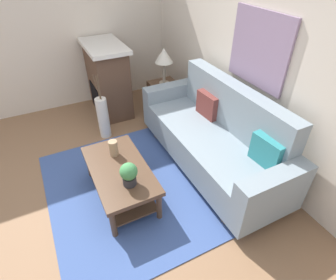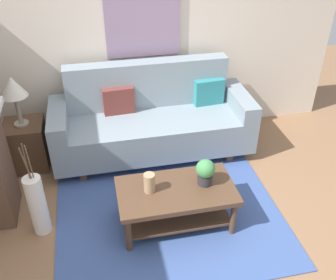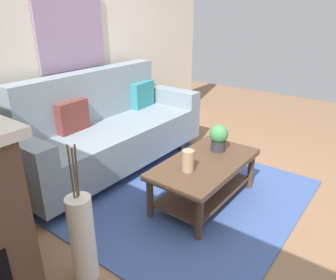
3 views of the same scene
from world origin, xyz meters
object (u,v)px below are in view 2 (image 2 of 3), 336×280
object	(u,v)px
tabletop_vase	(149,183)
throw_pillow_teal	(209,92)
coffee_table	(176,198)
table_lamp	(13,89)
framed_painting	(143,22)
floor_vase	(38,205)
throw_pillow_maroon	(119,101)
side_table	(27,145)
potted_plant_tabletop	(205,171)
couch	(152,121)

from	to	relation	value
tabletop_vase	throw_pillow_teal	bearing A→B (deg)	54.45
coffee_table	tabletop_vase	distance (m)	0.32
table_lamp	framed_painting	bearing A→B (deg)	17.09
coffee_table	floor_vase	world-z (taller)	floor_vase
tabletop_vase	floor_vase	xyz separation A→B (m)	(-1.03, 0.14, -0.21)
coffee_table	table_lamp	size ratio (longest dim) A/B	1.93
throw_pillow_maroon	throw_pillow_teal	distance (m)	1.10
throw_pillow_maroon	tabletop_vase	bearing A→B (deg)	-84.57
side_table	framed_painting	bearing A→B (deg)	17.09
coffee_table	table_lamp	xyz separation A→B (m)	(-1.47, 1.27, 0.68)
coffee_table	framed_painting	bearing A→B (deg)	90.32
throw_pillow_maroon	throw_pillow_teal	size ratio (longest dim) A/B	1.00
throw_pillow_teal	tabletop_vase	bearing A→B (deg)	-125.55
coffee_table	side_table	size ratio (longest dim) A/B	1.96
table_lamp	floor_vase	distance (m)	1.31
coffee_table	potted_plant_tabletop	xyz separation A→B (m)	(0.28, 0.02, 0.26)
couch	throw_pillow_teal	world-z (taller)	couch
table_lamp	couch	bearing A→B (deg)	-0.65
tabletop_vase	framed_painting	bearing A→B (deg)	82.05
coffee_table	framed_painting	distance (m)	2.07
table_lamp	throw_pillow_teal	bearing A→B (deg)	2.83
couch	coffee_table	distance (m)	1.26
throw_pillow_maroon	coffee_table	size ratio (longest dim) A/B	0.33
couch	side_table	xyz separation A→B (m)	(-1.46, 0.02, -0.15)
floor_vase	couch	bearing A→B (deg)	40.70
coffee_table	framed_painting	world-z (taller)	framed_painting
coffee_table	floor_vase	distance (m)	1.28
tabletop_vase	framed_painting	world-z (taller)	framed_painting
throw_pillow_maroon	framed_painting	xyz separation A→B (m)	(0.37, 0.34, 0.79)
framed_painting	throw_pillow_maroon	bearing A→B (deg)	-136.97
tabletop_vase	side_table	xyz separation A→B (m)	(-1.22, 1.24, -0.24)
tabletop_vase	potted_plant_tabletop	xyz separation A→B (m)	(0.53, -0.00, 0.05)
coffee_table	side_table	world-z (taller)	side_table
side_table	coffee_table	bearing A→B (deg)	-40.84
tabletop_vase	floor_vase	world-z (taller)	floor_vase
throw_pillow_maroon	table_lamp	size ratio (longest dim) A/B	0.63
throw_pillow_teal	potted_plant_tabletop	distance (m)	1.43
couch	throw_pillow_teal	distance (m)	0.78
throw_pillow_maroon	side_table	distance (m)	1.17
couch	coffee_table	xyz separation A→B (m)	(0.01, -1.25, -0.12)
throw_pillow_maroon	table_lamp	distance (m)	1.15
potted_plant_tabletop	floor_vase	bearing A→B (deg)	174.69
couch	potted_plant_tabletop	distance (m)	1.27
side_table	table_lamp	distance (m)	0.71
couch	floor_vase	xyz separation A→B (m)	(-1.26, -1.09, -0.11)
coffee_table	potted_plant_tabletop	distance (m)	0.38
potted_plant_tabletop	framed_painting	world-z (taller)	framed_painting
throw_pillow_teal	side_table	size ratio (longest dim) A/B	0.64
floor_vase	tabletop_vase	bearing A→B (deg)	-7.90
throw_pillow_teal	framed_painting	world-z (taller)	framed_painting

